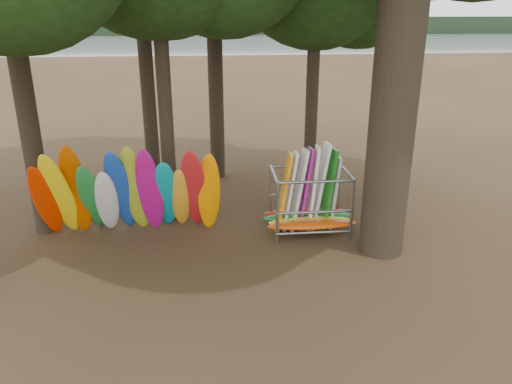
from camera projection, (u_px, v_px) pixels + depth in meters
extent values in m
plane|color=#47331E|center=(236.00, 259.00, 13.76)|extent=(120.00, 120.00, 0.00)
plane|color=gray|center=(209.00, 55.00, 69.66)|extent=(160.00, 160.00, 0.00)
cube|color=black|center=(206.00, 26.00, 115.53)|extent=(160.00, 4.00, 4.00)
cylinder|color=black|center=(11.00, 13.00, 13.29)|extent=(0.57, 0.57, 12.77)
cylinder|color=black|center=(143.00, 28.00, 16.76)|extent=(0.50, 0.50, 11.73)
cylinder|color=black|center=(214.00, 23.00, 18.43)|extent=(0.58, 0.58, 11.90)
cylinder|color=black|center=(313.00, 59.00, 17.98)|extent=(0.46, 0.46, 9.52)
cylinder|color=black|center=(162.00, 53.00, 14.59)|extent=(0.43, 0.43, 10.54)
cylinder|color=black|center=(411.00, 16.00, 15.33)|extent=(0.48, 0.48, 12.55)
ellipsoid|color=red|center=(45.00, 202.00, 14.42)|extent=(0.75, 1.41, 2.61)
ellipsoid|color=yellow|center=(60.00, 195.00, 14.39)|extent=(0.97, 1.77, 3.01)
ellipsoid|color=#C54500|center=(76.00, 191.00, 14.52)|extent=(0.80, 1.33, 3.11)
ellipsoid|color=#208235|center=(92.00, 199.00, 14.65)|extent=(0.71, 1.88, 2.67)
ellipsoid|color=silver|center=(107.00, 202.00, 14.71)|extent=(0.87, 1.65, 2.44)
ellipsoid|color=#1743AD|center=(121.00, 192.00, 14.63)|extent=(0.88, 1.86, 3.03)
ellipsoid|color=#97A421|center=(136.00, 190.00, 14.66)|extent=(0.91, 1.61, 3.10)
ellipsoid|color=#AA0F79|center=(150.00, 192.00, 14.57)|extent=(0.78, 1.57, 3.04)
ellipsoid|color=#07929C|center=(166.00, 195.00, 14.88)|extent=(0.86, 1.83, 2.68)
ellipsoid|color=orange|center=(181.00, 198.00, 15.03)|extent=(0.65, 1.57, 2.39)
ellipsoid|color=red|center=(194.00, 190.00, 14.80)|extent=(0.87, 1.83, 3.00)
ellipsoid|color=orange|center=(209.00, 193.00, 14.88)|extent=(0.77, 1.12, 2.74)
ellipsoid|color=#CD470B|center=(312.00, 225.00, 14.91)|extent=(2.73, 0.55, 0.24)
ellipsoid|color=gold|center=(310.00, 221.00, 15.14)|extent=(2.59, 0.55, 0.24)
ellipsoid|color=#1B7A2E|center=(308.00, 217.00, 15.49)|extent=(2.81, 0.55, 0.24)
ellipsoid|color=#B51C0D|center=(306.00, 213.00, 15.79)|extent=(2.67, 0.55, 0.24)
cube|color=orange|center=(283.00, 194.00, 15.05)|extent=(0.53, 0.76, 2.50)
cube|color=white|center=(290.00, 191.00, 15.30)|extent=(0.50, 0.76, 2.48)
cube|color=silver|center=(298.00, 191.00, 15.14)|extent=(0.58, 0.80, 2.60)
cube|color=#A31B8B|center=(304.00, 189.00, 15.32)|extent=(0.49, 0.79, 2.57)
cube|color=white|center=(313.00, 189.00, 15.18)|extent=(0.40, 0.77, 2.67)
cube|color=white|center=(319.00, 186.00, 15.32)|extent=(0.61, 0.81, 2.73)
cube|color=#18701C|center=(328.00, 191.00, 15.19)|extent=(0.47, 0.81, 2.58)
cube|color=silver|center=(333.00, 193.00, 15.44)|extent=(0.36, 0.75, 2.29)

